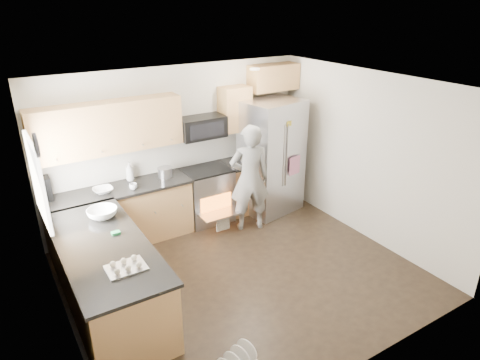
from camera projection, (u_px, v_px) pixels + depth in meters
ground at (242, 274)px, 5.95m from camera, size 4.50×4.50×0.00m
room_shell at (239, 162)px, 5.29m from camera, size 4.54×4.04×2.62m
back_cabinet_run at (151, 178)px, 6.65m from camera, size 4.45×0.64×2.50m
peninsula at (108, 277)px, 5.12m from camera, size 0.96×2.36×1.05m
stove_range at (206, 183)px, 7.18m from camera, size 0.76×0.97×1.79m
refrigerator at (271, 157)px, 7.42m from camera, size 1.09×0.91×1.99m
person at (250, 178)px, 6.83m from camera, size 0.75×0.62×1.77m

